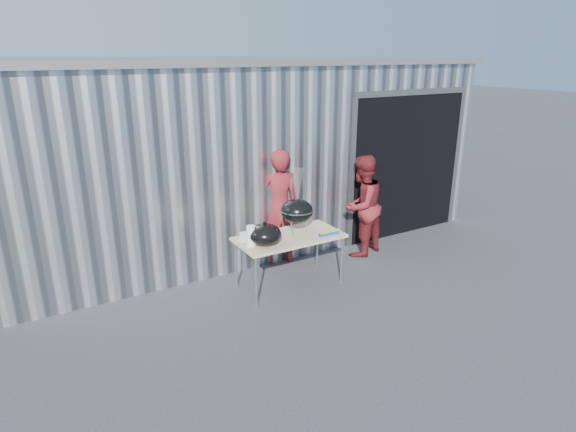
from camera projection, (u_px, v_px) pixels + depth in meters
ground at (299, 321)px, 6.02m from camera, size 80.00×80.00×0.00m
building at (219, 139)px, 9.71m from camera, size 8.20×6.20×3.10m
folding_table at (289, 239)px, 6.74m from camera, size 1.50×0.75×0.75m
kettle_grill at (297, 206)px, 6.67m from camera, size 0.46×0.46×0.94m
grill_lid at (265, 234)px, 6.39m from camera, size 0.44×0.44×0.32m
paper_towels at (251, 236)px, 6.34m from camera, size 0.12×0.12×0.28m
white_tub at (248, 236)px, 6.59m from camera, size 0.20×0.15×0.10m
foil_box at (329, 233)px, 6.75m from camera, size 0.32×0.05×0.06m
person_cook at (278, 207)px, 7.44m from camera, size 0.75×0.59×1.83m
person_bystander at (362, 206)px, 7.79m from camera, size 0.96×0.85×1.66m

